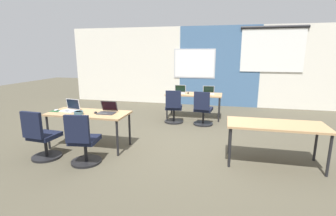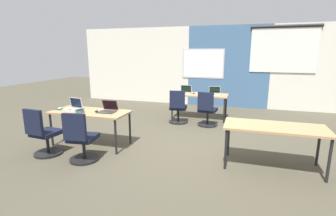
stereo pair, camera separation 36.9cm
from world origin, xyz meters
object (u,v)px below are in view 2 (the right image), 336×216
Objects in this scene: chair_far_left at (178,110)px; mouse_far_right at (206,93)px; desk_near_left at (90,114)px; laptop_near_left_inner at (108,110)px; laptop_far_right at (214,93)px; chair_near_left_end at (44,136)px; desk_far_center at (200,96)px; snack_bowl at (80,111)px; desk_near_right at (275,130)px; laptop_far_left at (186,92)px; chair_far_right at (207,112)px; laptop_near_left_end at (73,107)px; mouse_far_left at (194,93)px; mouse_near_left_inner at (96,111)px; mouse_near_left_end at (60,108)px; chair_near_left_inner at (81,141)px.

mouse_far_right is (0.64, 0.75, 0.36)m from chair_far_left.
mouse_far_right reaches higher than desk_near_left.
laptop_near_left_inner is at bearing 58.42° from chair_far_left.
laptop_far_right is 0.38× the size of chair_near_left_end.
chair_far_left is 8.29× the size of mouse_far_right.
desk_near_left and desk_far_center have the same top height.
snack_bowl is (-0.10, -0.18, 0.10)m from desk_near_left.
desk_near_left and desk_near_right have the same top height.
laptop_far_left is 1.12m from chair_far_right.
chair_far_left is 2.72m from laptop_near_left_end.
mouse_far_right is at bearing 56.19° from snack_bowl.
mouse_near_left_inner is (-1.41, -2.82, 0.00)m from mouse_far_left.
mouse_far_left is 0.30× the size of laptop_far_right.
mouse_near_left_inner is 1.01× the size of mouse_near_left_end.
laptop_near_left_inner reaches higher than desk_far_center.
chair_near_left_inner is at bearing -111.65° from desk_far_center.
chair_far_right is at bearing 47.44° from laptop_near_left_end.
mouse_near_left_end is at bearing -177.16° from desk_near_left.
desk_far_center is at bearing -174.79° from laptop_far_right.
chair_near_left_end is (-0.67, -0.73, -0.36)m from mouse_near_left_inner.
laptop_near_left_end reaches higher than chair_far_right.
chair_far_right is 1.00× the size of chair_near_left_end.
chair_far_left is at bearing -123.70° from desk_far_center.
snack_bowl is at bearing -121.91° from desk_far_center.
chair_near_left_inner is (-1.83, -3.64, -0.39)m from laptop_far_right.
chair_far_left is 1.00× the size of chair_near_left_inner.
laptop_near_left_inner is (-0.94, -2.74, -0.00)m from laptop_far_left.
laptop_far_right reaches higher than desk_near_left.
desk_far_center is 0.43m from laptop_far_left.
mouse_near_left_inner is 0.62× the size of snack_bowl.
mouse_far_left is 3.41m from laptop_near_left_end.
desk_near_right is 1.74× the size of chair_far_right.
snack_bowl reaches higher than mouse_near_left_end.
chair_near_left_inner is at bearing -96.63° from laptop_near_left_inner.
mouse_far_right is at bearing 58.62° from laptop_near_left_end.
laptop_far_left is at bearing 179.36° from mouse_far_left.
mouse_near_left_end is (-1.10, -0.09, -0.03)m from laptop_near_left_inner.
snack_bowl is at bearing -130.60° from laptop_far_right.
desk_far_center is at bearing 122.01° from desk_near_right.
chair_near_left_end is (-0.89, -0.80, -0.39)m from laptop_near_left_inner.
desk_far_center is at bearing 60.76° from mouse_near_left_inner.
chair_far_left is 2.63× the size of laptop_far_right.
chair_near_left_end is (-0.07, -0.80, -0.39)m from laptop_near_left_end.
laptop_far_left is at bearing -173.72° from mouse_far_right.
laptop_far_left reaches higher than laptop_far_right.
laptop_far_right is at bearing 52.95° from desk_near_left.
mouse_far_left is at bearing -120.62° from chair_far_left.
laptop_near_left_inner reaches higher than mouse_far_right.
chair_far_left is 8.32× the size of mouse_near_left_inner.
laptop_far_right is (-1.34, 2.87, 0.11)m from desk_near_right.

